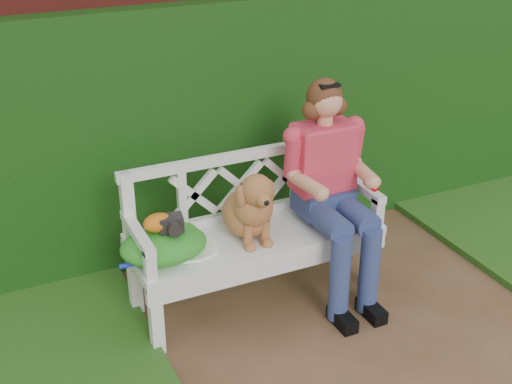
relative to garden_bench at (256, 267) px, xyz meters
name	(u,v)px	position (x,y,z in m)	size (l,w,h in m)	color
ground	(399,373)	(0.41, -0.93, -0.24)	(60.00, 60.00, 0.00)	#51361F
brick_wall	(250,80)	(0.41, 0.97, 0.86)	(10.00, 0.30, 2.20)	maroon
ivy_hedge	(264,124)	(0.41, 0.75, 0.61)	(10.00, 0.18, 1.70)	#1A4813
garden_bench	(256,267)	(0.00, 0.00, 0.00)	(1.58, 0.60, 0.48)	white
seated_woman	(325,194)	(0.45, -0.02, 0.41)	(0.55, 0.74, 1.31)	#D83D56
dog	(249,203)	(-0.06, -0.03, 0.47)	(0.30, 0.41, 0.45)	olive
tennis_racket	(188,251)	(-0.45, -0.05, 0.25)	(0.61, 0.25, 0.03)	silver
green_bag	(164,244)	(-0.58, -0.03, 0.32)	(0.49, 0.38, 0.17)	#2D8539
camera_item	(171,223)	(-0.53, -0.04, 0.45)	(0.13, 0.10, 0.09)	black
baseball_glove	(158,223)	(-0.60, -0.02, 0.46)	(0.16, 0.12, 0.10)	#C76812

